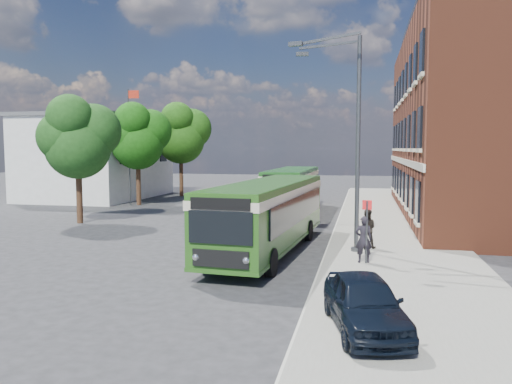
% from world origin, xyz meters
% --- Properties ---
extents(ground, '(120.00, 120.00, 0.00)m').
position_xyz_m(ground, '(0.00, 0.00, 0.00)').
color(ground, '#28272A').
rests_on(ground, ground).
extents(pavement, '(6.00, 48.00, 0.15)m').
position_xyz_m(pavement, '(7.00, 8.00, 0.07)').
color(pavement, gray).
rests_on(pavement, ground).
extents(kerb_line, '(0.12, 48.00, 0.01)m').
position_xyz_m(kerb_line, '(3.95, 8.00, 0.01)').
color(kerb_line, beige).
rests_on(kerb_line, ground).
extents(brick_office, '(12.10, 26.00, 14.20)m').
position_xyz_m(brick_office, '(14.00, 12.00, 6.97)').
color(brick_office, brown).
rests_on(brick_office, ground).
extents(white_building, '(9.40, 13.40, 7.30)m').
position_xyz_m(white_building, '(-18.00, 18.00, 3.66)').
color(white_building, silver).
rests_on(white_building, ground).
extents(flagpole, '(0.95, 0.10, 9.00)m').
position_xyz_m(flagpole, '(-12.45, 13.00, 4.94)').
color(flagpole, '#3D4043').
rests_on(flagpole, ground).
extents(street_lamp, '(2.96, 2.38, 9.00)m').
position_xyz_m(street_lamp, '(4.84, -2.00, 4.79)').
color(street_lamp, '#3D4043').
rests_on(street_lamp, ground).
extents(bus_stop_sign, '(0.35, 0.08, 2.52)m').
position_xyz_m(bus_stop_sign, '(5.60, -4.20, 1.51)').
color(bus_stop_sign, '#3D4043').
rests_on(bus_stop_sign, ground).
extents(bus_front, '(3.43, 12.00, 3.02)m').
position_xyz_m(bus_front, '(1.50, -2.24, 1.83)').
color(bus_front, '#255317').
rests_on(bus_front, ground).
extents(bus_rear, '(2.75, 10.49, 3.02)m').
position_xyz_m(bus_rear, '(0.60, 11.25, 1.83)').
color(bus_rear, '#1A4D19').
rests_on(bus_rear, ground).
extents(parked_car, '(2.43, 4.13, 1.32)m').
position_xyz_m(parked_car, '(5.54, -11.25, 0.81)').
color(parked_car, black).
rests_on(parked_car, pavement).
extents(pedestrian_a, '(0.71, 0.53, 1.77)m').
position_xyz_m(pedestrian_a, '(5.50, -4.09, 1.03)').
color(pedestrian_a, black).
rests_on(pedestrian_a, pavement).
extents(pedestrian_b, '(0.84, 0.67, 1.69)m').
position_xyz_m(pedestrian_b, '(5.62, -1.25, 0.99)').
color(pedestrian_b, black).
rests_on(pedestrian_b, pavement).
extents(tree_left, '(4.46, 4.25, 7.54)m').
position_xyz_m(tree_left, '(-11.01, 3.50, 5.11)').
color(tree_left, '#351E13').
rests_on(tree_left, ground).
extents(tree_mid, '(4.73, 4.49, 7.98)m').
position_xyz_m(tree_mid, '(-11.78, 13.09, 5.41)').
color(tree_mid, '#351E13').
rests_on(tree_mid, ground).
extents(tree_right, '(5.12, 4.87, 8.65)m').
position_xyz_m(tree_right, '(-11.12, 20.72, 5.87)').
color(tree_right, '#351E13').
rests_on(tree_right, ground).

